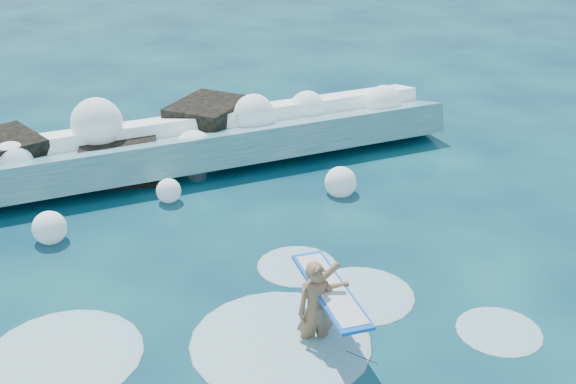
% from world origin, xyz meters
% --- Properties ---
extents(ground, '(200.00, 200.00, 0.00)m').
position_xyz_m(ground, '(0.00, 0.00, 0.00)').
color(ground, '#082442').
rests_on(ground, ground).
extents(breaking_wave, '(16.21, 2.61, 1.40)m').
position_xyz_m(breaking_wave, '(-0.31, 6.96, 0.49)').
color(breaking_wave, teal).
rests_on(breaking_wave, ground).
extents(rock_cluster, '(8.48, 3.42, 1.44)m').
position_xyz_m(rock_cluster, '(-1.30, 7.55, 0.46)').
color(rock_cluster, black).
rests_on(rock_cluster, ground).
extents(surfer_with_board, '(1.03, 2.92, 1.75)m').
position_xyz_m(surfer_with_board, '(0.69, -1.09, 0.64)').
color(surfer_with_board, '#9E6A4A').
rests_on(surfer_with_board, ground).
extents(wave_spray, '(14.36, 4.69, 1.99)m').
position_xyz_m(wave_spray, '(-0.59, 6.82, 0.90)').
color(wave_spray, white).
rests_on(wave_spray, ground).
extents(surf_foam, '(8.84, 5.44, 0.15)m').
position_xyz_m(surf_foam, '(-0.47, -0.68, 0.00)').
color(surf_foam, silver).
rests_on(surf_foam, ground).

